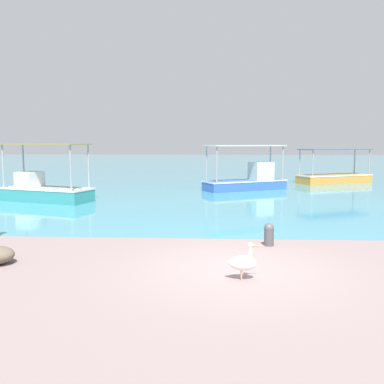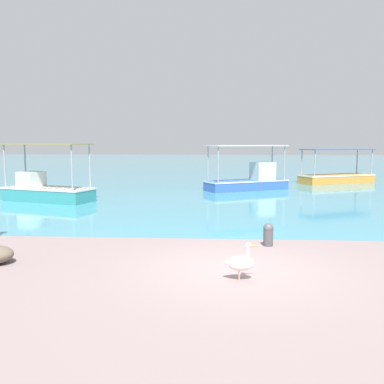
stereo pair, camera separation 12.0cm
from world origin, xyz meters
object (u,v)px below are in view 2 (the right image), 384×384
Objects in this scene: fishing_boat_near_left at (337,176)px; fishing_boat_far_left at (250,179)px; pelican at (241,262)px; fishing_boat_far_right at (46,189)px; mooring_bollard at (268,234)px.

fishing_boat_near_left is 1.08× the size of fishing_boat_far_left.
fishing_boat_near_left is 7.14× the size of pelican.
fishing_boat_far_right is (-16.93, -10.50, 0.11)m from fishing_boat_near_left.
pelican is at bearing -109.68° from fishing_boat_near_left.
fishing_boat_far_right is 11.85m from fishing_boat_far_left.
fishing_boat_near_left is at bearing 69.88° from mooring_bollard.
fishing_boat_near_left is 19.92m from fishing_boat_far_right.
fishing_boat_far_left is at bearing 85.23° from pelican.
fishing_boat_far_right is 13.18m from mooring_bollard.
pelican is at bearing -94.77° from fishing_boat_far_left.
pelican is (8.97, -11.76, -0.22)m from fishing_boat_far_right.
fishing_boat_far_left is (10.42, 5.65, 0.04)m from fishing_boat_far_right.
mooring_bollard is at bearing -110.12° from fishing_boat_near_left.
mooring_bollard is at bearing 73.19° from pelican.
fishing_boat_far_left reaches higher than fishing_boat_near_left.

